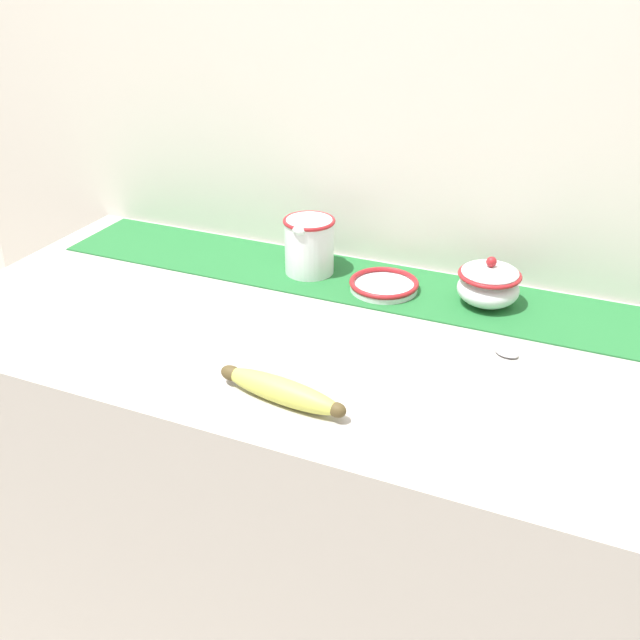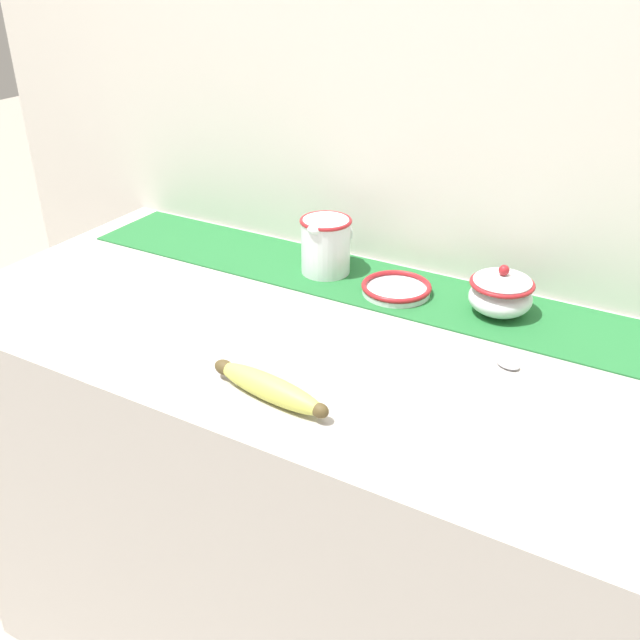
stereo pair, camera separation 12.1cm
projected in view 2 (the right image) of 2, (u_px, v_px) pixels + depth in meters
name	position (u px, v px, depth m)	size (l,w,h in m)	color
countertop	(311.00, 513.00, 1.52)	(1.40, 0.67, 0.91)	#B7B2AD
back_wall	(398.00, 125.00, 1.42)	(2.20, 0.04, 2.40)	silver
table_runner	(363.00, 281.00, 1.46)	(1.29, 0.21, 0.00)	#236B33
cream_pitcher	(326.00, 244.00, 1.47)	(0.11, 0.13, 0.12)	white
sugar_bowl	(501.00, 293.00, 1.32)	(0.12, 0.12, 0.10)	white
small_dish	(396.00, 288.00, 1.41)	(0.14, 0.14, 0.02)	white
banana	(269.00, 388.00, 1.09)	(0.23, 0.07, 0.04)	#CCD156
spoon	(504.00, 362.00, 1.18)	(0.15, 0.07, 0.01)	#B7B7BC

